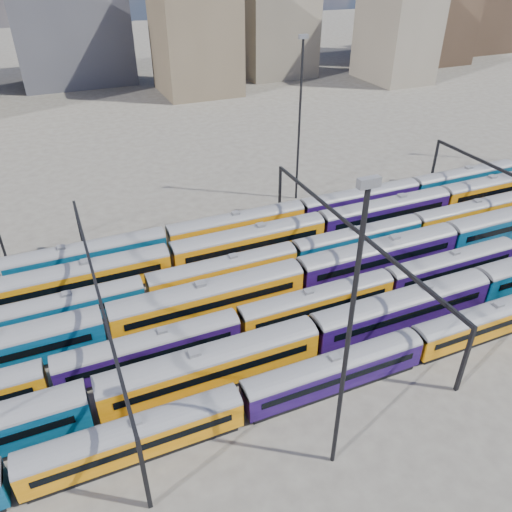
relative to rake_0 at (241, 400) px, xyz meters
name	(u,v)px	position (x,y,z in m)	size (l,w,h in m)	color
ground	(275,299)	(10.43, 15.00, -2.45)	(500.00, 500.00, 0.00)	#45413B
rake_0	(241,400)	(0.00, 0.00, 0.00)	(113.74, 2.78, 4.66)	black
rake_1	(313,332)	(9.98, 5.00, 0.41)	(132.42, 3.23, 5.45)	black
rake_2	(149,346)	(-5.94, 10.00, 0.02)	(95.45, 2.80, 4.70)	black
rake_3	(299,273)	(13.48, 15.00, 0.51)	(136.81, 3.33, 5.63)	black
rake_4	(294,253)	(15.35, 20.00, 0.06)	(116.53, 2.84, 4.78)	black
rake_5	(170,256)	(0.18, 25.00, 0.38)	(130.99, 3.19, 5.39)	black
rake_6	(166,238)	(0.96, 30.00, 0.22)	(123.58, 3.01, 5.07)	black
gantry_1	(98,293)	(-9.57, 15.00, 4.34)	(0.35, 40.35, 8.03)	black
gantry_2	(351,234)	(20.43, 15.00, 4.34)	(0.35, 40.35, 8.03)	black
mast_2	(349,334)	(5.43, -7.00, 11.52)	(1.40, 0.50, 25.60)	black
mast_3	(300,116)	(25.43, 39.00, 11.52)	(1.40, 0.50, 25.60)	black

